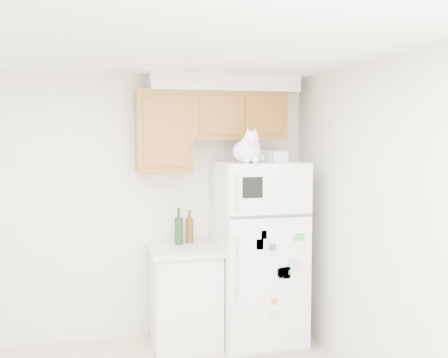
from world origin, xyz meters
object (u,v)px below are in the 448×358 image
object	(u,v)px
bottle_amber	(190,226)
bottle_green	(179,226)
base_counter	(185,296)
storage_box_back	(273,156)
refrigerator	(259,252)
storage_box_front	(279,157)
cat	(248,150)

from	to	relation	value
bottle_amber	bottle_green	bearing A→B (deg)	-160.71
base_counter	storage_box_back	xyz separation A→B (m)	(0.85, -0.00, 1.29)
refrigerator	storage_box_back	distance (m)	0.92
bottle_amber	storage_box_front	bearing A→B (deg)	-18.89
refrigerator	bottle_green	bearing A→B (deg)	163.63
storage_box_back	bottle_green	distance (m)	1.11
refrigerator	storage_box_front	size ratio (longest dim) A/B	11.33
base_counter	refrigerator	bearing A→B (deg)	-6.10
refrigerator	bottle_green	world-z (taller)	refrigerator
storage_box_front	base_counter	bearing A→B (deg)	167.75
base_counter	storage_box_front	xyz separation A→B (m)	(0.87, -0.09, 1.28)
base_counter	storage_box_back	bearing A→B (deg)	-0.33
refrigerator	cat	bearing A→B (deg)	-132.23
cat	storage_box_front	xyz separation A→B (m)	(0.34, 0.16, -0.07)
base_counter	storage_box_back	world-z (taller)	storage_box_back
cat	storage_box_front	distance (m)	0.39
base_counter	cat	size ratio (longest dim) A/B	2.11
cat	bottle_green	distance (m)	0.99
storage_box_back	storage_box_front	distance (m)	0.09
bottle_green	base_counter	bearing A→B (deg)	-77.13
bottle_green	bottle_amber	xyz separation A→B (m)	(0.11, 0.04, -0.01)
base_counter	cat	bearing A→B (deg)	-25.66
cat	storage_box_front	size ratio (longest dim) A/B	2.91
base_counter	storage_box_back	distance (m)	1.54
refrigerator	storage_box_back	size ratio (longest dim) A/B	9.44
storage_box_front	refrigerator	bearing A→B (deg)	167.32
bottle_green	storage_box_back	bearing A→B (deg)	-9.23
refrigerator	bottle_amber	size ratio (longest dim) A/B	5.29
bottle_amber	base_counter	bearing A→B (deg)	-113.79
base_counter	bottle_green	distance (m)	0.65
base_counter	bottle_green	xyz separation A→B (m)	(-0.03, 0.14, 0.63)
cat	storage_box_front	bearing A→B (deg)	24.71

